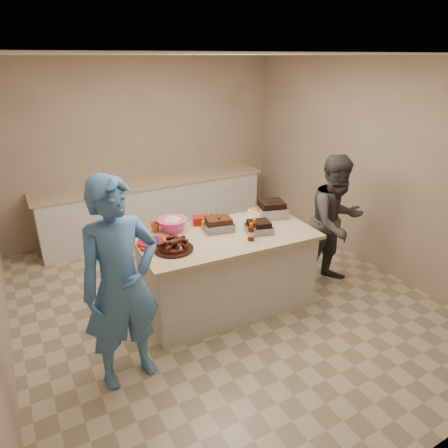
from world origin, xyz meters
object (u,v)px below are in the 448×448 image
coleslaw_bowl (173,230)px  mustard_bottle (204,229)px  rib_platter (174,250)px  bbq_bottle_b (254,235)px  guest_blue (131,373)px  island (226,304)px  plastic_cup (156,231)px  roasting_pan (271,216)px  bbq_bottle_a (251,240)px  guest_gray (328,281)px

coleslaw_bowl → mustard_bottle: bearing=-22.6°
rib_platter → bbq_bottle_b: bearing=-6.6°
coleslaw_bowl → guest_blue: coleslaw_bowl is taller
island → plastic_cup: plastic_cup is taller
roasting_pan → coleslaw_bowl: coleslaw_bowl is taller
rib_platter → mustard_bottle: bearing=32.9°
mustard_bottle → plastic_cup: 0.53m
rib_platter → mustard_bottle: size_ratio=3.11×
coleslaw_bowl → bbq_bottle_a: coleslaw_bowl is taller
bbq_bottle_a → mustard_bottle: bbq_bottle_a is taller
island → guest_gray: bearing=-4.3°
coleslaw_bowl → rib_platter: bearing=-111.8°
island → bbq_bottle_a: size_ratio=10.02×
coleslaw_bowl → bbq_bottle_b: bearing=-38.1°
mustard_bottle → guest_blue: mustard_bottle is taller
bbq_bottle_a → guest_blue: bbq_bottle_a is taller
island → bbq_bottle_b: 0.95m
island → mustard_bottle: size_ratio=14.96×
bbq_bottle_b → mustard_bottle: size_ratio=1.48×
island → roasting_pan: roasting_pan is taller
rib_platter → bbq_bottle_a: 0.81m
coleslaw_bowl → bbq_bottle_a: 0.88m
bbq_bottle_a → guest_blue: bearing=-169.5°
rib_platter → bbq_bottle_a: bearing=-13.2°
roasting_pan → bbq_bottle_a: (-0.59, -0.46, -0.00)m
rib_platter → coleslaw_bowl: size_ratio=1.19×
island → bbq_bottle_a: 0.95m
mustard_bottle → plastic_cup: bearing=158.0°
island → bbq_bottle_b: (0.24, -0.18, 0.91)m
rib_platter → roasting_pan: 1.41m
guest_gray → rib_platter: bearing=178.4°
mustard_bottle → plastic_cup: size_ratio=1.19×
plastic_cup → guest_blue: plastic_cup is taller
bbq_bottle_a → guest_gray: 1.56m
island → guest_blue: (-1.30, -0.53, 0.00)m
bbq_bottle_b → plastic_cup: size_ratio=1.76×
roasting_pan → guest_gray: roasting_pan is taller
coleslaw_bowl → mustard_bottle: (0.32, -0.13, -0.00)m
roasting_pan → bbq_bottle_b: size_ratio=1.70×
island → coleslaw_bowl: size_ratio=5.70×
bbq_bottle_b → guest_blue: bearing=-167.1°
rib_platter → bbq_bottle_b: (0.89, -0.10, 0.00)m
island → rib_platter: bearing=-169.8°
mustard_bottle → guest_gray: mustard_bottle is taller
rib_platter → coleslaw_bowl: bearing=68.2°
bbq_bottle_a → mustard_bottle: (-0.30, 0.51, 0.00)m
roasting_pan → rib_platter: bearing=-152.4°
roasting_pan → mustard_bottle: bearing=-166.6°
coleslaw_bowl → guest_gray: size_ratio=0.20×
bbq_bottle_a → guest_blue: (-1.45, -0.27, -0.91)m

